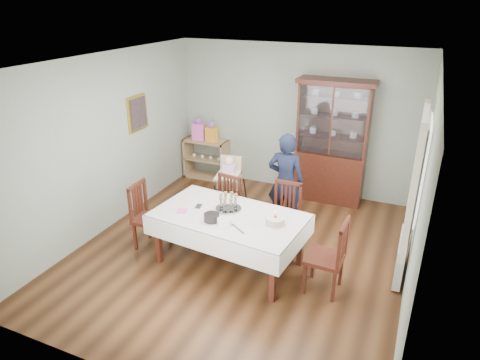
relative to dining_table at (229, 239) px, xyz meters
The scene contains 25 objects.
floor 0.51m from the dining_table, 84.42° to the left, with size 5.00×5.00×0.00m, color #593319.
room_shell 1.58m from the dining_table, 87.86° to the left, with size 5.00×5.00×5.00m.
dining_table is the anchor object (origin of this frame).
china_cabinet 2.80m from the dining_table, 73.19° to the left, with size 1.30×0.48×2.18m.
sideboard 3.12m from the dining_table, 123.35° to the left, with size 0.90×0.38×0.80m.
picture_frame 2.77m from the dining_table, 152.68° to the left, with size 0.04×0.48×0.58m, color gold.
window 2.61m from the dining_table, 15.63° to the left, with size 0.04×1.02×1.22m, color white.
curtain_left 2.44m from the dining_table, ahead, with size 0.07×0.30×1.55m, color silver.
curtain_right 2.74m from the dining_table, 29.69° to the left, with size 0.07×0.30×1.55m, color silver.
radiator 2.28m from the dining_table, 16.04° to the left, with size 0.10×0.80×0.55m, color white.
chair_far_left 0.78m from the dining_table, 121.39° to the left, with size 0.49×0.49×0.94m.
chair_far_right 0.93m from the dining_table, 55.17° to the left, with size 0.43×0.43×0.96m.
chair_end_left 1.25m from the dining_table, behind, with size 0.46×0.46×0.98m.
chair_end_right 1.35m from the dining_table, ahead, with size 0.46×0.46×1.00m.
woman 1.42m from the dining_table, 74.37° to the left, with size 0.57×0.37×1.56m, color black.
high_chair 1.38m from the dining_table, 114.59° to the left, with size 0.55×0.55×1.07m.
champagne_tray 0.47m from the dining_table, 117.13° to the left, with size 0.36×0.36×0.22m.
birthday_cake 0.78m from the dining_table, ahead, with size 0.29×0.29×0.20m.
plate_stack_dark 0.50m from the dining_table, 119.40° to the right, with size 0.21×0.21×0.10m, color black.
plate_stack_white 0.50m from the dining_table, 77.14° to the right, with size 0.19×0.19×0.08m, color white.
napkin_stack 0.75m from the dining_table, 164.17° to the right, with size 0.12×0.12×0.02m, color #FE5DC6.
cutlery 0.65m from the dining_table, behind, with size 0.10×0.15×0.01m, color silver, non-canonical shape.
cake_knife 0.56m from the dining_table, 48.85° to the right, with size 0.28×0.03×0.01m, color silver.
gift_bag_pink 3.25m from the dining_table, 125.70° to the left, with size 0.27×0.20×0.45m.
gift_bag_orange 3.09m from the dining_table, 121.27° to the left, with size 0.23×0.17×0.40m.
Camera 1 is at (2.11, -4.89, 3.45)m, focal length 32.00 mm.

